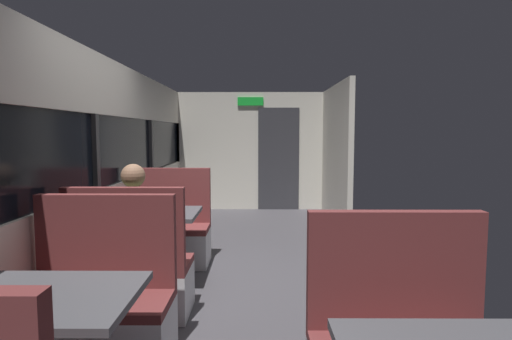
{
  "coord_description": "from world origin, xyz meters",
  "views": [
    {
      "loc": [
        0.15,
        -4.04,
        1.52
      ],
      "look_at": [
        0.12,
        1.87,
        0.99
      ],
      "focal_mm": 29.34,
      "sensor_mm": 36.0,
      "label": 1
    }
  ],
  "objects_px": {
    "dining_table_mid_window": "(152,222)",
    "bench_mid_window_facing_entry": "(168,235)",
    "dining_table_near_window": "(43,315)",
    "seated_passenger": "(134,250)",
    "bench_mid_window_facing_end": "(132,277)",
    "bench_near_window_facing_entry": "(99,314)"
  },
  "relations": [
    {
      "from": "dining_table_mid_window",
      "to": "bench_mid_window_facing_entry",
      "type": "distance_m",
      "value": 0.77
    },
    {
      "from": "bench_near_window_facing_entry",
      "to": "seated_passenger",
      "type": "height_order",
      "value": "seated_passenger"
    },
    {
      "from": "dining_table_mid_window",
      "to": "bench_mid_window_facing_end",
      "type": "bearing_deg",
      "value": -90.0
    },
    {
      "from": "dining_table_mid_window",
      "to": "bench_mid_window_facing_entry",
      "type": "height_order",
      "value": "bench_mid_window_facing_entry"
    },
    {
      "from": "dining_table_mid_window",
      "to": "seated_passenger",
      "type": "bearing_deg",
      "value": -90.0
    },
    {
      "from": "seated_passenger",
      "to": "dining_table_mid_window",
      "type": "bearing_deg",
      "value": 90.0
    },
    {
      "from": "dining_table_mid_window",
      "to": "seated_passenger",
      "type": "xyz_separation_m",
      "value": [
        0.0,
        -0.63,
        -0.1
      ]
    },
    {
      "from": "bench_mid_window_facing_end",
      "to": "seated_passenger",
      "type": "xyz_separation_m",
      "value": [
        0.0,
        0.07,
        0.21
      ]
    },
    {
      "from": "seated_passenger",
      "to": "bench_mid_window_facing_entry",
      "type": "bearing_deg",
      "value": 90.0
    },
    {
      "from": "bench_near_window_facing_entry",
      "to": "bench_mid_window_facing_entry",
      "type": "bearing_deg",
      "value": 90.0
    },
    {
      "from": "bench_mid_window_facing_end",
      "to": "bench_mid_window_facing_entry",
      "type": "relative_size",
      "value": 1.0
    },
    {
      "from": "dining_table_mid_window",
      "to": "bench_mid_window_facing_entry",
      "type": "relative_size",
      "value": 0.82
    },
    {
      "from": "dining_table_near_window",
      "to": "seated_passenger",
      "type": "height_order",
      "value": "seated_passenger"
    },
    {
      "from": "bench_mid_window_facing_entry",
      "to": "dining_table_mid_window",
      "type": "bearing_deg",
      "value": -90.0
    },
    {
      "from": "bench_mid_window_facing_end",
      "to": "seated_passenger",
      "type": "distance_m",
      "value": 0.22
    },
    {
      "from": "dining_table_near_window",
      "to": "dining_table_mid_window",
      "type": "bearing_deg",
      "value": 90.0
    },
    {
      "from": "bench_near_window_facing_entry",
      "to": "bench_mid_window_facing_entry",
      "type": "height_order",
      "value": "same"
    },
    {
      "from": "bench_mid_window_facing_end",
      "to": "bench_mid_window_facing_entry",
      "type": "distance_m",
      "value": 1.4
    },
    {
      "from": "dining_table_mid_window",
      "to": "seated_passenger",
      "type": "relative_size",
      "value": 0.71
    },
    {
      "from": "dining_table_near_window",
      "to": "bench_near_window_facing_entry",
      "type": "height_order",
      "value": "bench_near_window_facing_entry"
    },
    {
      "from": "dining_table_near_window",
      "to": "seated_passenger",
      "type": "distance_m",
      "value": 1.48
    },
    {
      "from": "dining_table_mid_window",
      "to": "bench_mid_window_facing_entry",
      "type": "bearing_deg",
      "value": 90.0
    }
  ]
}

